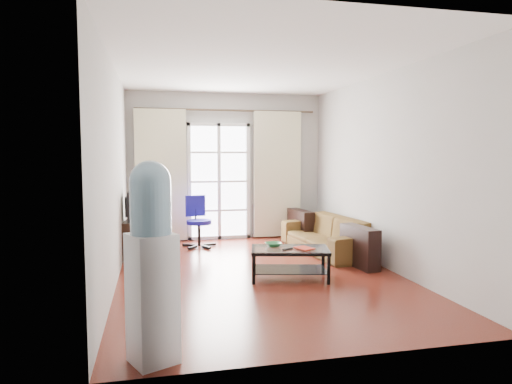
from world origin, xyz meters
TOP-DOWN VIEW (x-y plane):
  - floor at (0.00, 0.00)m, footprint 5.20×5.20m
  - ceiling at (0.00, 0.00)m, footprint 5.20×5.20m
  - wall_back at (0.00, 2.60)m, footprint 3.60×0.02m
  - wall_front at (0.00, -2.60)m, footprint 3.60×0.02m
  - wall_left at (-1.80, 0.00)m, footprint 0.02×5.20m
  - wall_right at (1.80, 0.00)m, footprint 0.02×5.20m
  - french_door at (-0.15, 2.54)m, footprint 1.16×0.06m
  - curtain_rod at (0.00, 2.50)m, footprint 3.30×0.04m
  - curtain_left at (-1.20, 2.48)m, footprint 0.90×0.07m
  - curtain_right at (0.95, 2.48)m, footprint 0.90×0.07m
  - radiator at (0.80, 2.50)m, footprint 0.64×0.12m
  - sofa at (1.37, 1.03)m, footprint 2.14×1.20m
  - coffee_table at (0.34, -0.35)m, footprint 1.07×0.76m
  - bowl at (0.16, -0.21)m, footprint 0.23×0.23m
  - book at (0.41, -0.49)m, footprint 0.33×0.35m
  - remote at (0.28, -0.43)m, footprint 0.15×0.12m
  - tv_stand at (-1.51, 1.36)m, footprint 0.62×0.84m
  - crt_tv at (-1.51, 1.28)m, footprint 0.51×0.49m
  - task_chair at (-0.60, 1.90)m, footprint 0.71×0.71m
  - water_cooler at (-1.36, -2.35)m, footprint 0.42×0.42m

SIDE VIEW (x-z plane):
  - floor at x=0.00m, z-range 0.00..0.00m
  - coffee_table at x=0.34m, z-range 0.06..0.45m
  - task_chair at x=-0.60m, z-range -0.18..0.69m
  - tv_stand at x=-1.51m, z-range 0.00..0.57m
  - sofa at x=1.37m, z-range 0.00..0.57m
  - radiator at x=0.80m, z-range 0.01..0.65m
  - remote at x=0.28m, z-range 0.40..0.41m
  - book at x=0.41m, z-range 0.40..0.42m
  - bowl at x=0.16m, z-range 0.40..0.45m
  - crt_tv at x=-1.51m, z-range 0.57..1.02m
  - water_cooler at x=-1.36m, z-range 0.04..1.58m
  - french_door at x=-0.15m, z-range 0.00..2.15m
  - curtain_left at x=-1.20m, z-range 0.02..2.38m
  - curtain_right at x=0.95m, z-range 0.02..2.38m
  - wall_back at x=0.00m, z-range 0.00..2.70m
  - wall_front at x=0.00m, z-range 0.00..2.70m
  - wall_left at x=-1.80m, z-range 0.00..2.70m
  - wall_right at x=1.80m, z-range 0.00..2.70m
  - curtain_rod at x=0.00m, z-range 2.36..2.40m
  - ceiling at x=0.00m, z-range 2.70..2.70m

